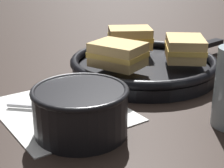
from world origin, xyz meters
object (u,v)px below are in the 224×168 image
at_px(skillet, 144,66).
at_px(sandwich_near_left, 118,54).
at_px(soup_bowl, 81,108).
at_px(sandwich_near_right, 185,48).
at_px(sandwich_far_left, 130,38).
at_px(spoon, 71,109).

bearing_deg(skillet, sandwich_near_left, -88.80).
relative_size(soup_bowl, sandwich_near_right, 1.12).
relative_size(soup_bowl, sandwich_near_left, 1.27).
height_order(soup_bowl, sandwich_near_right, sandwich_near_right).
xyz_separation_m(soup_bowl, sandwich_near_right, (-0.02, 0.31, 0.02)).
xyz_separation_m(skillet, sandwich_near_left, (0.00, -0.09, 0.04)).
relative_size(sandwich_near_right, sandwich_far_left, 1.00).
distance_m(spoon, sandwich_far_left, 0.30).
bearing_deg(sandwich_near_right, skillet, -149.81).
bearing_deg(sandwich_near_left, soup_bowl, -63.00).
xyz_separation_m(skillet, sandwich_near_right, (0.07, 0.04, 0.04)).
distance_m(sandwich_near_left, sandwich_far_left, 0.15).
height_order(spoon, sandwich_near_left, sandwich_near_left).
relative_size(soup_bowl, sandwich_far_left, 1.12).
distance_m(spoon, sandwich_near_left, 0.16).
xyz_separation_m(spoon, sandwich_near_left, (-0.03, 0.15, 0.06)).
bearing_deg(sandwich_far_left, soup_bowl, -61.16).
xyz_separation_m(spoon, skillet, (-0.03, 0.23, 0.01)).
bearing_deg(skillet, sandwich_near_right, 30.19).
relative_size(soup_bowl, spoon, 1.00).
bearing_deg(soup_bowl, spoon, 152.47).
bearing_deg(spoon, sandwich_far_left, 77.01).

